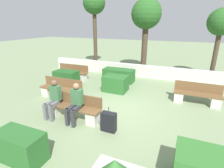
# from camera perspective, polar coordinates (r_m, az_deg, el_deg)

# --- Properties ---
(ground_plane) EXTENTS (60.00, 60.00, 0.00)m
(ground_plane) POSITION_cam_1_polar(r_m,az_deg,el_deg) (6.82, 1.04, -8.82)
(ground_plane) COLOR gray
(perimeter_wall) EXTENTS (13.16, 0.30, 0.76)m
(perimeter_wall) POSITION_cam_1_polar(r_m,az_deg,el_deg) (11.10, 10.65, 4.11)
(perimeter_wall) COLOR beige
(perimeter_wall) RESTS_ON ground_plane
(bench_front) EXTENTS (2.05, 0.48, 0.87)m
(bench_front) POSITION_cam_1_polar(r_m,az_deg,el_deg) (6.34, -12.44, -8.07)
(bench_front) COLOR brown
(bench_front) RESTS_ON ground_plane
(bench_left_side) EXTENTS (2.02, 0.49, 0.87)m
(bench_left_side) POSITION_cam_1_polar(r_m,az_deg,el_deg) (10.78, -12.91, 3.33)
(bench_left_side) COLOR brown
(bench_left_side) RESTS_ON ground_plane
(bench_right_side) EXTENTS (2.00, 0.48, 0.87)m
(bench_right_side) POSITION_cam_1_polar(r_m,az_deg,el_deg) (8.19, -16.29, -2.06)
(bench_right_side) COLOR brown
(bench_right_side) RESTS_ON ground_plane
(bench_back) EXTENTS (1.86, 0.49, 0.87)m
(bench_back) POSITION_cam_1_polar(r_m,az_deg,el_deg) (8.08, 25.99, -3.62)
(bench_back) COLOR brown
(bench_back) RESTS_ON ground_plane
(person_seated_man) EXTENTS (0.38, 0.63, 1.35)m
(person_seated_man) POSITION_cam_1_polar(r_m,az_deg,el_deg) (5.96, -11.95, -5.55)
(person_seated_man) COLOR #333338
(person_seated_man) RESTS_ON ground_plane
(person_seated_woman) EXTENTS (0.38, 0.63, 1.36)m
(person_seated_woman) POSITION_cam_1_polar(r_m,az_deg,el_deg) (6.49, -18.56, -4.03)
(person_seated_woman) COLOR slate
(person_seated_woman) RESTS_ON ground_plane
(hedge_block_near_left) EXTENTS (1.22, 0.62, 0.76)m
(hedge_block_near_left) POSITION_cam_1_polar(r_m,az_deg,el_deg) (5.01, -27.74, -17.63)
(hedge_block_near_left) COLOR #286028
(hedge_block_near_left) RESTS_ON ground_plane
(hedge_block_near_right) EXTENTS (1.14, 0.87, 0.78)m
(hedge_block_near_right) POSITION_cam_1_polar(r_m,az_deg,el_deg) (8.64, 1.18, 0.18)
(hedge_block_near_right) COLOR #286028
(hedge_block_near_right) RESTS_ON ground_plane
(hedge_block_mid_left) EXTENTS (1.77, 0.76, 0.74)m
(hedge_block_mid_left) POSITION_cam_1_polar(r_m,az_deg,el_deg) (10.09, 2.18, 2.88)
(hedge_block_mid_left) COLOR #286028
(hedge_block_mid_left) RESTS_ON ground_plane
(hedge_block_far_left) EXTENTS (1.27, 0.74, 0.78)m
(hedge_block_far_left) POSITION_cam_1_polar(r_m,az_deg,el_deg) (9.85, -14.70, 1.96)
(hedge_block_far_left) COLOR #235623
(hedge_block_far_left) RESTS_ON ground_plane
(suitcase) EXTENTS (0.47, 0.23, 0.83)m
(suitcase) POSITION_cam_1_polar(r_m,az_deg,el_deg) (5.53, -1.09, -12.27)
(suitcase) COLOR black
(suitcase) RESTS_ON ground_plane
(tree_leftmost) EXTENTS (1.56, 1.56, 5.34)m
(tree_leftmost) POSITION_cam_1_polar(r_m,az_deg,el_deg) (13.41, -5.84, 24.12)
(tree_leftmost) COLOR #473828
(tree_leftmost) RESTS_ON ground_plane
(tree_center_left) EXTENTS (1.89, 1.89, 4.72)m
(tree_center_left) POSITION_cam_1_polar(r_m,az_deg,el_deg) (11.92, 11.12, 20.97)
(tree_center_left) COLOR #473828
(tree_center_left) RESTS_ON ground_plane
(tree_center_right) EXTENTS (1.44, 1.44, 4.00)m
(tree_center_right) POSITION_cam_1_polar(r_m,az_deg,el_deg) (11.43, 32.06, 16.28)
(tree_center_right) COLOR #473828
(tree_center_right) RESTS_ON ground_plane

